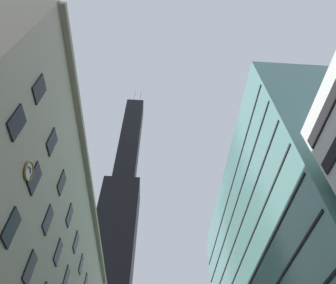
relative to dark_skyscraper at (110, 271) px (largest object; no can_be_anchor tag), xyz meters
name	(u,v)px	position (x,y,z in m)	size (l,w,h in m)	color
dark_skyscraper	(110,271)	(0.00, 0.00, 0.00)	(23.68, 23.68, 190.20)	black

